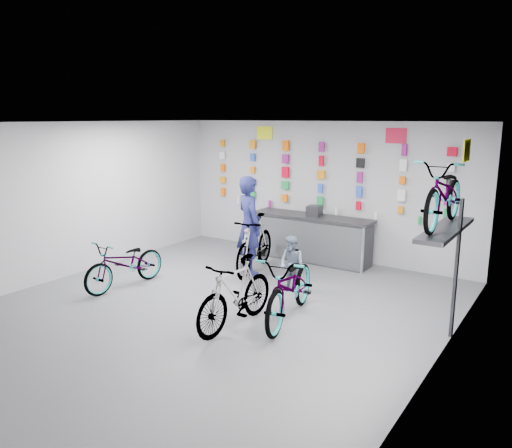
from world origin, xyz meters
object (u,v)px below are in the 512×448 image
Objects in this scene: bike_right at (291,287)px; customer at (292,264)px; bike_service at (255,244)px; bike_center at (236,293)px; clerk at (249,225)px; bike_left at (125,263)px; counter at (311,239)px.

customer is (-0.63, 1.13, -0.03)m from bike_right.
bike_service is 1.37m from customer.
bike_center is 0.90× the size of clerk.
customer is (-0.08, 1.81, -0.02)m from bike_center.
bike_right is (3.28, 0.37, 0.08)m from bike_left.
customer is at bearing -72.15° from counter.
bike_left is 3.30m from bike_right.
bike_center is at bearing -3.00° from bike_left.
bike_right is (1.27, -3.11, 0.06)m from counter.
bike_center is at bearing -74.62° from bike_service.
bike_right is at bearing 52.77° from bike_center.
bike_right reaches higher than counter.
bike_service is (-1.85, 1.76, 0.03)m from bike_right.
bike_center is 1.73× the size of customer.
clerk reaches higher than customer.
bike_left is 0.99× the size of bike_center.
bike_left is 0.84× the size of bike_right.
clerk is 1.44m from customer.
bike_service is at bearing 124.38° from bike_right.
bike_service reaches higher than customer.
counter is 2.08m from customer.
bike_right is at bearing 9.92° from bike_left.
bike_right is 2.55m from bike_service.
bike_center is 0.85× the size of bike_right.
bike_right reaches higher than customer.
bike_service is 1.88× the size of customer.
bike_service is (-1.29, 2.44, 0.05)m from bike_center.
bike_center is 1.81m from customer.
clerk is (-0.63, -1.47, 0.49)m from counter.
bike_service is (-0.58, -1.35, 0.09)m from counter.
counter is at bearing 121.40° from customer.
bike_left is at bearing 175.37° from bike_center.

